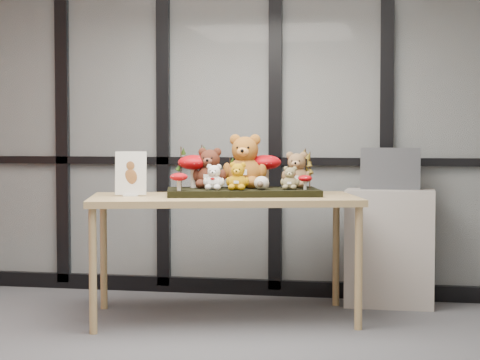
% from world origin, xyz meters
% --- Properties ---
extents(room_shell, '(5.00, 5.00, 5.00)m').
position_xyz_m(room_shell, '(0.00, 0.00, 1.68)').
color(room_shell, beige).
rests_on(room_shell, floor).
extents(glass_partition, '(4.90, 0.06, 2.78)m').
position_xyz_m(glass_partition, '(-0.00, 2.47, 1.42)').
color(glass_partition, '#2D383F').
rests_on(glass_partition, floor).
extents(display_table, '(1.96, 1.34, 0.84)m').
position_xyz_m(display_table, '(0.24, 1.56, 0.78)').
color(display_table, tan).
rests_on(display_table, floor).
extents(diorama_tray, '(1.13, 0.77, 0.04)m').
position_xyz_m(diorama_tray, '(0.35, 1.66, 0.86)').
color(diorama_tray, black).
rests_on(diorama_tray, display_table).
extents(bear_pooh_yellow, '(0.38, 0.36, 0.41)m').
position_xyz_m(bear_pooh_yellow, '(0.34, 1.77, 1.09)').
color(bear_pooh_yellow, '#A25E1E').
rests_on(bear_pooh_yellow, diorama_tray).
extents(bear_brown_medium, '(0.28, 0.27, 0.31)m').
position_xyz_m(bear_brown_medium, '(0.11, 1.68, 1.04)').
color(bear_brown_medium, '#4C2215').
rests_on(bear_brown_medium, diorama_tray).
extents(bear_tan_back, '(0.25, 0.24, 0.28)m').
position_xyz_m(bear_tan_back, '(0.70, 1.84, 1.02)').
color(bear_tan_back, olive).
rests_on(bear_tan_back, diorama_tray).
extents(bear_small_yellow, '(0.19, 0.18, 0.21)m').
position_xyz_m(bear_small_yellow, '(0.34, 1.51, 0.99)').
color(bear_small_yellow, '#C08409').
rests_on(bear_small_yellow, diorama_tray).
extents(bear_white_bow, '(0.18, 0.17, 0.19)m').
position_xyz_m(bear_white_bow, '(0.18, 1.49, 0.98)').
color(bear_white_bow, white).
rests_on(bear_white_bow, diorama_tray).
extents(bear_beige_small, '(0.16, 0.15, 0.17)m').
position_xyz_m(bear_beige_small, '(0.68, 1.63, 0.97)').
color(bear_beige_small, olive).
rests_on(bear_beige_small, diorama_tray).
extents(plush_cream_hedgehog, '(0.09, 0.09, 0.10)m').
position_xyz_m(plush_cream_hedgehog, '(0.50, 1.56, 0.94)').
color(plush_cream_hedgehog, beige).
rests_on(plush_cream_hedgehog, diorama_tray).
extents(mushroom_back_left, '(0.23, 0.23, 0.25)m').
position_xyz_m(mushroom_back_left, '(-0.00, 1.70, 1.01)').
color(mushroom_back_left, '#A4050B').
rests_on(mushroom_back_left, diorama_tray).
extents(mushroom_back_right, '(0.23, 0.23, 0.25)m').
position_xyz_m(mushroom_back_right, '(0.47, 1.85, 1.01)').
color(mushroom_back_right, '#A4050B').
rests_on(mushroom_back_right, diorama_tray).
extents(mushroom_front_left, '(0.12, 0.12, 0.13)m').
position_xyz_m(mushroom_front_left, '(-0.03, 1.37, 0.95)').
color(mushroom_front_left, '#A4050B').
rests_on(mushroom_front_left, diorama_tray).
extents(mushroom_front_right, '(0.10, 0.10, 0.11)m').
position_xyz_m(mushroom_front_right, '(0.78, 1.65, 0.94)').
color(mushroom_front_right, '#A4050B').
rests_on(mushroom_front_right, diorama_tray).
extents(sprig_green_far_left, '(0.05, 0.05, 0.29)m').
position_xyz_m(sprig_green_far_left, '(-0.09, 1.67, 1.03)').
color(sprig_green_far_left, '#13340C').
rests_on(sprig_green_far_left, diorama_tray).
extents(sprig_green_mid_left, '(0.05, 0.05, 0.30)m').
position_xyz_m(sprig_green_mid_left, '(0.03, 1.77, 1.03)').
color(sprig_green_mid_left, '#13340C').
rests_on(sprig_green_mid_left, diorama_tray).
extents(sprig_dry_far_right, '(0.05, 0.05, 0.28)m').
position_xyz_m(sprig_dry_far_right, '(0.75, 1.88, 1.02)').
color(sprig_dry_far_right, brown).
rests_on(sprig_dry_far_right, diorama_tray).
extents(sprig_dry_mid_right, '(0.05, 0.05, 0.26)m').
position_xyz_m(sprig_dry_mid_right, '(0.80, 1.76, 1.01)').
color(sprig_dry_mid_right, brown).
rests_on(sprig_dry_mid_right, diorama_tray).
extents(sprig_green_centre, '(0.05, 0.05, 0.21)m').
position_xyz_m(sprig_green_centre, '(0.22, 1.83, 0.99)').
color(sprig_green_centre, '#13340C').
rests_on(sprig_green_centre, diorama_tray).
extents(sign_holder, '(0.21, 0.07, 0.30)m').
position_xyz_m(sign_holder, '(-0.37, 1.41, 0.98)').
color(sign_holder, silver).
rests_on(sign_holder, display_table).
extents(label_card, '(0.10, 0.03, 0.00)m').
position_xyz_m(label_card, '(0.39, 1.23, 0.84)').
color(label_card, white).
rests_on(label_card, display_table).
extents(cabinet, '(0.64, 0.37, 0.85)m').
position_xyz_m(cabinet, '(1.33, 2.24, 0.43)').
color(cabinet, '#A1988F').
rests_on(cabinet, floor).
extents(monitor, '(0.43, 0.05, 0.31)m').
position_xyz_m(monitor, '(1.33, 2.26, 1.01)').
color(monitor, '#484A4F').
rests_on(monitor, cabinet).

